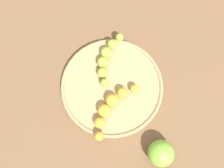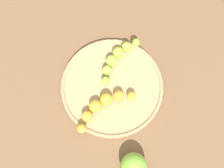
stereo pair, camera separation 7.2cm
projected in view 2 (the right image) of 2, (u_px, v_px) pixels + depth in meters
The scene contains 5 objects.
ground_plane at pixel (112, 88), 0.76m from camera, with size 2.40×2.40×0.00m, color brown.
fruit_bowl at pixel (112, 87), 0.75m from camera, with size 0.28×0.28×0.02m.
banana_spotted at pixel (103, 105), 0.71m from camera, with size 0.15×0.12×0.03m.
banana_green at pixel (117, 58), 0.75m from camera, with size 0.10×0.14×0.03m.
apple_green at pixel (134, 166), 0.67m from camera, with size 0.07×0.07×0.07m, color #72B238.
Camera 2 is at (0.02, -0.21, 0.73)m, focal length 43.23 mm.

